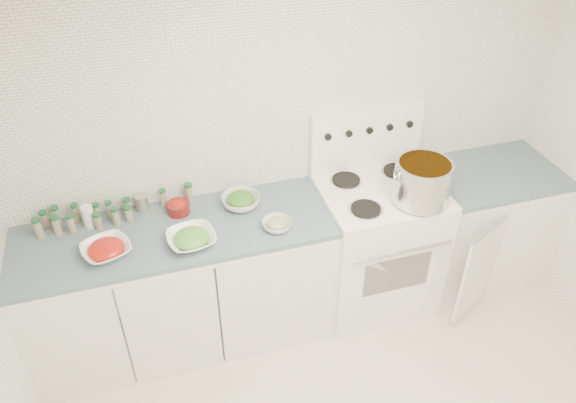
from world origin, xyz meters
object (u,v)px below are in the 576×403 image
object	(u,v)px
stove	(375,242)
stock_pot	(422,180)
bowl_snowpea	(191,239)
bowl_tomato	(106,249)

from	to	relation	value
stove	stock_pot	world-z (taller)	stove
stock_pot	bowl_snowpea	xyz separation A→B (m)	(-1.39, 0.04, -0.15)
stove	bowl_tomato	xyz separation A→B (m)	(-1.68, -0.09, 0.44)
stove	bowl_snowpea	size ratio (longest dim) A/B	4.52
stock_pot	bowl_tomato	bearing A→B (deg)	177.25
stock_pot	bowl_snowpea	distance (m)	1.40
stove	bowl_snowpea	bearing A→B (deg)	-173.47
bowl_tomato	bowl_snowpea	distance (m)	0.46
stove	bowl_snowpea	xyz separation A→B (m)	(-1.22, -0.14, 0.44)
stove	bowl_tomato	size ratio (longest dim) A/B	4.18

